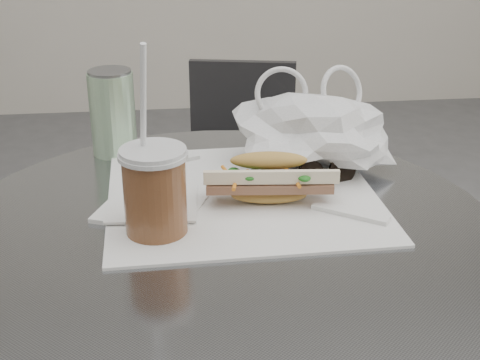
{
  "coord_description": "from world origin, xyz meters",
  "views": [
    {
      "loc": [
        -0.06,
        -0.59,
        1.16
      ],
      "look_at": [
        0.03,
        0.24,
        0.79
      ],
      "focal_mm": 50.0,
      "sensor_mm": 36.0,
      "label": 1
    }
  ],
  "objects": [
    {
      "name": "chair_far",
      "position": [
        0.12,
        1.07,
        0.32
      ],
      "size": [
        0.37,
        0.4,
        0.71
      ],
      "rotation": [
        0.0,
        0.0,
        2.94
      ],
      "color": "#2E2E31",
      "rests_on": "ground"
    },
    {
      "name": "sandwich_paper",
      "position": [
        0.04,
        0.29,
        0.74
      ],
      "size": [
        0.4,
        0.38,
        0.0
      ],
      "primitive_type": "cube",
      "rotation": [
        0.0,
        0.0,
        0.03
      ],
      "color": "white",
      "rests_on": "cafe_table"
    },
    {
      "name": "banh_mi",
      "position": [
        0.07,
        0.26,
        0.78
      ],
      "size": [
        0.22,
        0.11,
        0.07
      ],
      "rotation": [
        0.0,
        0.0,
        -0.09
      ],
      "color": "tan",
      "rests_on": "sandwich_paper"
    },
    {
      "name": "iced_coffee",
      "position": [
        -0.09,
        0.19,
        0.8
      ],
      "size": [
        0.09,
        0.09,
        0.26
      ],
      "color": "brown",
      "rests_on": "cafe_table"
    },
    {
      "name": "sunglasses",
      "position": [
        0.17,
        0.32,
        0.76
      ],
      "size": [
        0.1,
        0.05,
        0.05
      ],
      "rotation": [
        0.0,
        0.0,
        0.32
      ],
      "color": "black",
      "rests_on": "cafe_table"
    },
    {
      "name": "plastic_bag",
      "position": [
        0.16,
        0.38,
        0.8
      ],
      "size": [
        0.26,
        0.22,
        0.12
      ],
      "primitive_type": null,
      "rotation": [
        0.0,
        0.0,
        0.15
      ],
      "color": "white",
      "rests_on": "cafe_table"
    },
    {
      "name": "napkin_stack",
      "position": [
        -0.09,
        0.27,
        0.74
      ],
      "size": [
        0.17,
        0.17,
        0.01
      ],
      "color": "white",
      "rests_on": "cafe_table"
    },
    {
      "name": "drink_can",
      "position": [
        -0.16,
        0.49,
        0.81
      ],
      "size": [
        0.07,
        0.07,
        0.14
      ],
      "color": "#5FA35F",
      "rests_on": "cafe_table"
    }
  ]
}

